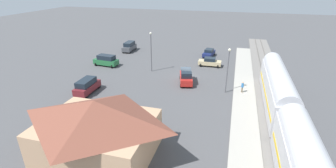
% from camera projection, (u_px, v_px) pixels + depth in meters
% --- Properties ---
extents(ground_plane, '(200.00, 200.00, 0.00)m').
position_uv_depth(ground_plane, '(185.00, 79.00, 42.86)').
color(ground_plane, '#4C4C4F').
extents(railway_track, '(4.80, 70.00, 0.30)m').
position_uv_depth(railway_track, '(270.00, 87.00, 39.34)').
color(railway_track, slate).
rests_on(railway_track, ground).
extents(platform, '(3.20, 46.00, 0.30)m').
position_uv_depth(platform, '(244.00, 84.00, 40.31)').
color(platform, '#A8A399').
rests_on(platform, ground).
extents(station_building, '(11.35, 8.77, 5.99)m').
position_uv_depth(station_building, '(97.00, 127.00, 23.18)').
color(station_building, tan).
rests_on(station_building, ground).
extents(pedestrian_on_platform, '(0.36, 0.36, 1.71)m').
position_uv_depth(pedestrian_on_platform, '(242.00, 86.00, 36.59)').
color(pedestrian_on_platform, brown).
rests_on(pedestrian_on_platform, platform).
extents(suv_green, '(5.06, 2.76, 2.22)m').
position_uv_depth(suv_green, '(106.00, 60.00, 48.80)').
color(suv_green, '#236638').
rests_on(suv_green, ground).
extents(suv_red, '(3.09, 5.23, 2.22)m').
position_uv_depth(suv_red, '(186.00, 76.00, 40.66)').
color(suv_red, red).
rests_on(suv_red, ground).
extents(sedan_tan, '(4.53, 2.33, 1.74)m').
position_uv_depth(sedan_tan, '(210.00, 62.00, 48.70)').
color(sedan_tan, '#C6B284').
rests_on(sedan_tan, ground).
extents(suv_charcoal, '(2.13, 4.97, 2.22)m').
position_uv_depth(suv_charcoal, '(129.00, 46.00, 58.87)').
color(suv_charcoal, '#47494F').
rests_on(suv_charcoal, ground).
extents(suv_maroon, '(2.07, 4.94, 2.22)m').
position_uv_depth(suv_maroon, '(87.00, 86.00, 37.09)').
color(suv_maroon, maroon).
rests_on(suv_maroon, ground).
extents(sedan_navy, '(2.53, 4.73, 1.74)m').
position_uv_depth(sedan_navy, '(209.00, 53.00, 54.75)').
color(sedan_navy, navy).
rests_on(sedan_navy, ground).
extents(light_pole_near_platform, '(0.44, 0.44, 6.98)m').
position_uv_depth(light_pole_near_platform, '(228.00, 65.00, 35.90)').
color(light_pole_near_platform, '#515156').
rests_on(light_pole_near_platform, ground).
extents(light_pole_lot_center, '(0.44, 0.44, 7.43)m').
position_uv_depth(light_pole_lot_center, '(151.00, 47.00, 44.50)').
color(light_pole_lot_center, '#515156').
rests_on(light_pole_lot_center, ground).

